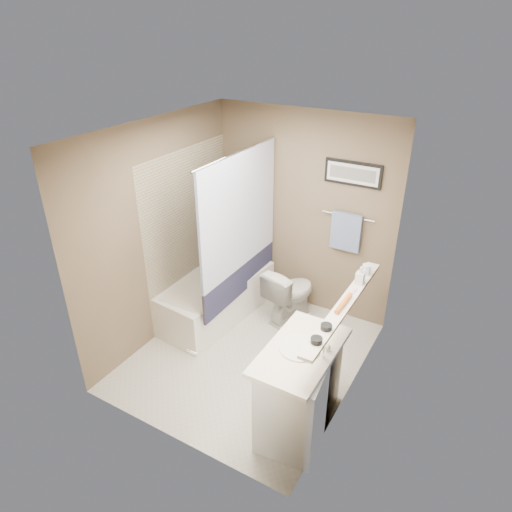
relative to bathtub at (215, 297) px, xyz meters
The scene contains 34 objects.
ground 0.92m from the bathtub, 31.78° to the right, with size 2.50×2.50×0.00m, color beige.
ceiling 2.31m from the bathtub, 31.78° to the right, with size 2.20×2.50×0.04m, color silver.
wall_back 1.43m from the bathtub, 45.58° to the left, with size 2.20×0.04×2.40m, color brown.
wall_front 2.08m from the bathtub, 66.13° to the right, with size 2.20×0.04×2.40m, color brown.
wall_left 1.11m from the bathtub, 125.38° to the right, with size 0.04×2.50×2.40m, color brown.
wall_right 2.11m from the bathtub, 14.25° to the right, with size 0.04×2.50×2.40m, color brown.
tile_surround 0.83m from the bathtub, behind, with size 0.02×1.55×2.00m, color tan.
curtain_rod 1.83m from the bathtub, ahead, with size 0.02×0.02×1.55m, color silver.
curtain_upper 1.20m from the bathtub, ahead, with size 0.03×1.45×1.28m, color white.
curtain_lower 0.48m from the bathtub, ahead, with size 0.03×1.45×0.36m, color #242544.
mirror 2.37m from the bathtub, 18.47° to the right, with size 0.02×1.60×1.00m, color silver.
shelf 2.07m from the bathtub, 19.00° to the right, with size 0.12×1.60×0.03m, color silver.
towel_bar 1.83m from the bathtub, 29.99° to the left, with size 0.02×0.02×0.60m, color silver.
towel 1.73m from the bathtub, 29.33° to the left, with size 0.34×0.05×0.44m, color #9AB4E0.
art_frame 2.15m from the bathtub, 30.55° to the left, with size 0.62×0.03×0.26m, color black.
art_mat 2.14m from the bathtub, 30.09° to the left, with size 0.56×0.00×0.20m, color white.
art_image 2.14m from the bathtub, 29.99° to the left, with size 0.50×0.00×0.13m, color #595959.
door 2.27m from the bathtub, 52.70° to the right, with size 0.80×0.02×2.00m, color silver.
door_handle 2.06m from the bathtub, 59.62° to the right, with size 0.02×0.02×0.10m, color silver.
bathtub is the anchor object (origin of this frame).
tub_rim 0.25m from the bathtub, behind, with size 0.56×1.36×0.02m, color silver.
toilet 0.90m from the bathtub, 25.72° to the left, with size 0.38×0.67×0.69m, color silver.
vanity 1.91m from the bathtub, 32.81° to the right, with size 0.50×0.90×0.80m, color white.
countertop 1.98m from the bathtub, 32.97° to the right, with size 0.54×0.96×0.04m, color white.
sink_basin 1.98m from the bathtub, 33.14° to the right, with size 0.34×0.34×0.01m, color white.
faucet_spout 2.15m from the bathtub, 30.09° to the right, with size 0.02×0.02×0.10m, color white.
faucet_knob 2.10m from the bathtub, 27.62° to the right, with size 0.05×0.05×0.05m, color silver.
candle_bowl_near 2.33m from the bathtub, 34.15° to the right, with size 0.09×0.09×0.04m, color black.
candle_bowl_far 2.24m from the bathtub, 29.83° to the right, with size 0.09×0.09×0.04m, color black.
hair_brush_front 2.11m from the bathtub, 21.33° to the right, with size 0.04×0.04×0.22m, color #C25E1B.
hair_brush_back 2.08m from the bathtub, 18.70° to the right, with size 0.04×0.04×0.22m, color #D3621D.
pink_comb 2.03m from the bathtub, 13.45° to the right, with size 0.03×0.16×0.01m, color pink.
glass_jar 2.01m from the bathtub, ahead, with size 0.08×0.08×0.10m, color silver.
soap_bottle 2.04m from the bathtub, ahead, with size 0.07×0.08×0.17m, color #999999.
Camera 1 is at (1.99, -3.28, 3.26)m, focal length 32.00 mm.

